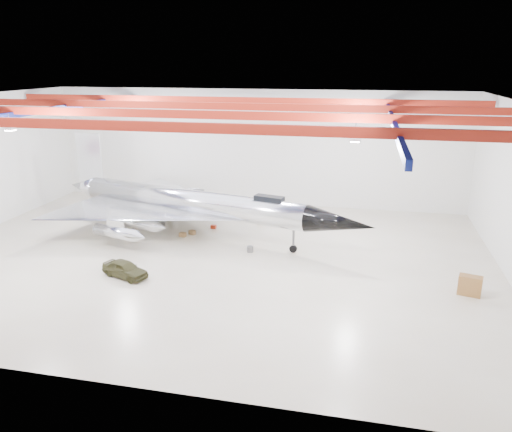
# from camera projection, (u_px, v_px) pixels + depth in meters

# --- Properties ---
(floor) EXTENTS (40.00, 40.00, 0.00)m
(floor) POSITION_uv_depth(u_px,v_px,m) (208.00, 257.00, 35.75)
(floor) COLOR #BCAE95
(floor) RESTS_ON ground
(wall_back) EXTENTS (40.00, 0.00, 40.00)m
(wall_back) POSITION_uv_depth(u_px,v_px,m) (254.00, 148.00, 48.12)
(wall_back) COLOR silver
(wall_back) RESTS_ON floor
(ceiling) EXTENTS (40.00, 40.00, 0.00)m
(ceiling) POSITION_uv_depth(u_px,v_px,m) (203.00, 100.00, 32.50)
(ceiling) COLOR #0A0F38
(ceiling) RESTS_ON wall_back
(ceiling_structure) EXTENTS (39.50, 29.50, 1.08)m
(ceiling_structure) POSITION_uv_depth(u_px,v_px,m) (204.00, 111.00, 32.70)
(ceiling_structure) COLOR maroon
(ceiling_structure) RESTS_ON ceiling
(jet_aircraft) EXTENTS (27.34, 19.21, 7.57)m
(jet_aircraft) POSITION_uv_depth(u_px,v_px,m) (190.00, 205.00, 39.79)
(jet_aircraft) COLOR silver
(jet_aircraft) RESTS_ON floor
(jeep) EXTENTS (3.53, 2.36, 1.12)m
(jeep) POSITION_uv_depth(u_px,v_px,m) (125.00, 269.00, 32.33)
(jeep) COLOR #37351B
(jeep) RESTS_ON floor
(desk) EXTENTS (1.46, 0.99, 1.22)m
(desk) POSITION_uv_depth(u_px,v_px,m) (470.00, 286.00, 29.81)
(desk) COLOR brown
(desk) RESTS_ON floor
(crate_ply) EXTENTS (0.60, 0.55, 0.34)m
(crate_ply) POSITION_uv_depth(u_px,v_px,m) (192.00, 232.00, 40.49)
(crate_ply) COLOR olive
(crate_ply) RESTS_ON floor
(toolbox_red) EXTENTS (0.45, 0.37, 0.30)m
(toolbox_red) POSITION_uv_depth(u_px,v_px,m) (214.00, 227.00, 41.92)
(toolbox_red) COLOR #A12610
(toolbox_red) RESTS_ON floor
(engine_drum) EXTENTS (0.50, 0.50, 0.43)m
(engine_drum) POSITION_uv_depth(u_px,v_px,m) (250.00, 249.00, 36.71)
(engine_drum) COLOR #59595B
(engine_drum) RESTS_ON floor
(parts_bin) EXTENTS (0.52, 0.42, 0.36)m
(parts_bin) POSITION_uv_depth(u_px,v_px,m) (260.00, 222.00, 42.93)
(parts_bin) COLOR olive
(parts_bin) RESTS_ON floor
(crate_small) EXTENTS (0.49, 0.44, 0.28)m
(crate_small) POSITION_uv_depth(u_px,v_px,m) (163.00, 224.00, 42.74)
(crate_small) COLOR #59595B
(crate_small) RESTS_ON floor
(oil_barrel) EXTENTS (0.56, 0.49, 0.34)m
(oil_barrel) POSITION_uv_depth(u_px,v_px,m) (183.00, 235.00, 39.94)
(oil_barrel) COLOR olive
(oil_barrel) RESTS_ON floor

